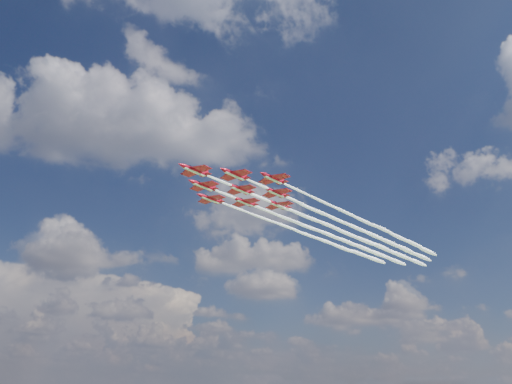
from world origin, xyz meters
TOP-DOWN VIEW (x-y plane):
  - jet_lead at (21.91, 27.83)m, footprint 92.53×79.13m
  - jet_row2_port at (34.56, 29.13)m, footprint 92.53×79.13m
  - jet_row2_starb at (25.21, 40.11)m, footprint 92.53×79.13m
  - jet_row3_port at (47.21, 30.44)m, footprint 92.53×79.13m
  - jet_row3_centre at (37.86, 41.42)m, footprint 92.53×79.13m
  - jet_row3_starb at (28.51, 52.40)m, footprint 92.53×79.13m
  - jet_row4_port at (50.52, 42.72)m, footprint 92.53×79.13m
  - jet_row4_starb at (41.17, 53.70)m, footprint 92.53×79.13m
  - jet_tail at (53.82, 55.00)m, footprint 92.53×79.13m

SIDE VIEW (x-z plane):
  - jet_lead at x=21.91m, z-range 82.90..85.99m
  - jet_row2_port at x=34.56m, z-range 82.90..85.99m
  - jet_row2_starb at x=25.21m, z-range 82.90..85.99m
  - jet_row3_port at x=47.21m, z-range 82.90..85.99m
  - jet_row3_centre at x=37.86m, z-range 82.90..85.99m
  - jet_row3_starb at x=28.51m, z-range 82.90..85.99m
  - jet_row4_port at x=50.52m, z-range 82.90..85.99m
  - jet_row4_starb at x=41.17m, z-range 82.90..85.99m
  - jet_tail at x=53.82m, z-range 82.90..85.99m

